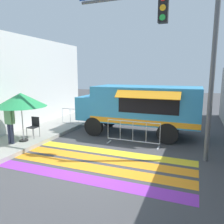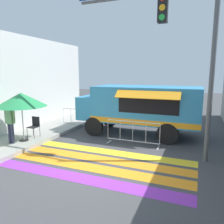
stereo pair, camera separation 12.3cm
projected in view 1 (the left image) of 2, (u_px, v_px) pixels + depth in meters
The scene contains 9 objects.
ground_plane at pixel (97, 164), 7.33m from camera, with size 60.00×60.00×0.00m, color #424244.
crosswalk_painted at pixel (98, 163), 7.41m from camera, with size 6.40×2.84×0.01m.
food_truck at pixel (137, 105), 10.68m from camera, with size 5.85×2.65×2.39m.
traffic_signal_pole at pixel (182, 38), 7.27m from camera, with size 4.93×0.29×6.01m.
patio_umbrella at pixel (21, 100), 8.99m from camera, with size 2.07×2.07×2.06m.
folding_chair at pixel (34, 125), 9.81m from camera, with size 0.41×0.41×0.91m.
vendor_person at pixel (10, 119), 8.79m from camera, with size 0.53×0.23×1.76m.
barricade_front at pixel (133, 133), 9.18m from camera, with size 2.28×0.44×1.05m.
barricade_side at pixel (78, 118), 12.22m from camera, with size 2.09×0.44×1.05m.
Camera 1 is at (2.97, -6.25, 3.03)m, focal length 35.00 mm.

